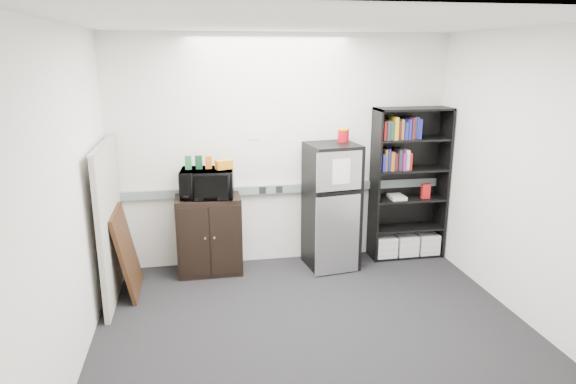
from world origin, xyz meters
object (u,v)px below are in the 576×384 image
object	(u,v)px
cubicle_partition	(110,221)
cabinet	(209,235)
microwave	(207,183)
bookshelf	(409,185)
refrigerator	(332,207)

from	to	relation	value
cubicle_partition	cabinet	world-z (taller)	cubicle_partition
cubicle_partition	microwave	bearing A→B (deg)	22.07
bookshelf	refrigerator	distance (m)	1.03
cabinet	refrigerator	bearing A→B (deg)	-3.22
microwave	bookshelf	bearing A→B (deg)	7.97
cubicle_partition	refrigerator	world-z (taller)	cubicle_partition
cubicle_partition	microwave	size ratio (longest dim) A/B	2.82
cabinet	refrigerator	distance (m)	1.45
cabinet	microwave	distance (m)	0.61
bookshelf	cabinet	distance (m)	2.47
bookshelf	refrigerator	world-z (taller)	bookshelf
cubicle_partition	cabinet	distance (m)	1.14
cabinet	microwave	size ratio (longest dim) A/B	1.58
microwave	refrigerator	bearing A→B (deg)	3.50
cubicle_partition	cabinet	size ratio (longest dim) A/B	1.78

